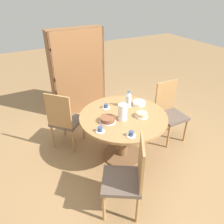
{
  "coord_description": "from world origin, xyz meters",
  "views": [
    {
      "loc": [
        -1.37,
        -2.19,
        2.3
      ],
      "look_at": [
        0.0,
        0.33,
        0.6
      ],
      "focal_mm": 35.0,
      "sensor_mm": 36.0,
      "label": 1
    }
  ],
  "objects_px": {
    "chair_a": "(169,111)",
    "cake_second": "(142,115)",
    "bookshelf": "(78,74)",
    "chair_b": "(64,119)",
    "chair_c": "(128,177)",
    "cake_main": "(108,120)",
    "cup_b": "(131,134)",
    "cup_c": "(106,106)",
    "cup_a": "(100,130)",
    "coffee_pot": "(123,112)",
    "water_bottle": "(128,101)"
  },
  "relations": [
    {
      "from": "chair_a",
      "to": "cake_second",
      "type": "relative_size",
      "value": 5.52
    },
    {
      "from": "bookshelf",
      "to": "chair_a",
      "type": "bearing_deg",
      "value": 121.36
    },
    {
      "from": "chair_b",
      "to": "bookshelf",
      "type": "height_order",
      "value": "bookshelf"
    },
    {
      "from": "chair_c",
      "to": "cake_main",
      "type": "distance_m",
      "value": 0.83
    },
    {
      "from": "chair_c",
      "to": "chair_a",
      "type": "bearing_deg",
      "value": 155.11
    },
    {
      "from": "cup_b",
      "to": "cup_c",
      "type": "xyz_separation_m",
      "value": [
        0.05,
        0.75,
        0.0
      ]
    },
    {
      "from": "cup_a",
      "to": "chair_a",
      "type": "bearing_deg",
      "value": 10.25
    },
    {
      "from": "chair_b",
      "to": "chair_c",
      "type": "xyz_separation_m",
      "value": [
        0.25,
        -1.43,
        0.0
      ]
    },
    {
      "from": "cup_b",
      "to": "coffee_pot",
      "type": "bearing_deg",
      "value": 75.11
    },
    {
      "from": "cup_a",
      "to": "coffee_pot",
      "type": "bearing_deg",
      "value": 15.3
    },
    {
      "from": "cake_main",
      "to": "cup_a",
      "type": "distance_m",
      "value": 0.24
    },
    {
      "from": "cake_main",
      "to": "water_bottle",
      "type": "bearing_deg",
      "value": 24.9
    },
    {
      "from": "chair_c",
      "to": "coffee_pot",
      "type": "xyz_separation_m",
      "value": [
        0.36,
        0.73,
        0.33
      ]
    },
    {
      "from": "chair_a",
      "to": "coffee_pot",
      "type": "xyz_separation_m",
      "value": [
        -0.98,
        -0.14,
        0.33
      ]
    },
    {
      "from": "chair_a",
      "to": "chair_b",
      "type": "height_order",
      "value": "same"
    },
    {
      "from": "cake_second",
      "to": "cup_a",
      "type": "xyz_separation_m",
      "value": [
        -0.65,
        -0.04,
        -0.0
      ]
    },
    {
      "from": "cup_b",
      "to": "chair_c",
      "type": "bearing_deg",
      "value": -125.79
    },
    {
      "from": "chair_b",
      "to": "water_bottle",
      "type": "height_order",
      "value": "chair_b"
    },
    {
      "from": "cup_c",
      "to": "chair_a",
      "type": "bearing_deg",
      "value": -13.19
    },
    {
      "from": "chair_b",
      "to": "cup_a",
      "type": "xyz_separation_m",
      "value": [
        0.22,
        -0.81,
        0.24
      ]
    },
    {
      "from": "cake_second",
      "to": "cup_b",
      "type": "xyz_separation_m",
      "value": [
        -0.36,
        -0.3,
        -0.0
      ]
    },
    {
      "from": "chair_a",
      "to": "cake_main",
      "type": "distance_m",
      "value": 1.2
    },
    {
      "from": "water_bottle",
      "to": "bookshelf",
      "type": "bearing_deg",
      "value": 99.23
    },
    {
      "from": "cake_main",
      "to": "chair_b",
      "type": "bearing_deg",
      "value": 121.92
    },
    {
      "from": "cake_second",
      "to": "cup_a",
      "type": "bearing_deg",
      "value": -176.6
    },
    {
      "from": "chair_a",
      "to": "coffee_pot",
      "type": "relative_size",
      "value": 3.65
    },
    {
      "from": "chair_a",
      "to": "cake_second",
      "type": "bearing_deg",
      "value": -163.05
    },
    {
      "from": "chair_b",
      "to": "cup_c",
      "type": "relative_size",
      "value": 8.56
    },
    {
      "from": "cup_c",
      "to": "coffee_pot",
      "type": "bearing_deg",
      "value": -82.4
    },
    {
      "from": "bookshelf",
      "to": "cup_c",
      "type": "distance_m",
      "value": 1.34
    },
    {
      "from": "cup_a",
      "to": "cup_b",
      "type": "xyz_separation_m",
      "value": [
        0.29,
        -0.26,
        0.0
      ]
    },
    {
      "from": "cup_b",
      "to": "chair_b",
      "type": "bearing_deg",
      "value": 115.45
    },
    {
      "from": "chair_a",
      "to": "water_bottle",
      "type": "distance_m",
      "value": 0.8
    },
    {
      "from": "chair_a",
      "to": "chair_b",
      "type": "distance_m",
      "value": 1.68
    },
    {
      "from": "bookshelf",
      "to": "coffee_pot",
      "type": "relative_size",
      "value": 6.09
    },
    {
      "from": "chair_c",
      "to": "cup_c",
      "type": "xyz_separation_m",
      "value": [
        0.31,
        1.11,
        0.24
      ]
    },
    {
      "from": "cake_second",
      "to": "cup_a",
      "type": "height_order",
      "value": "same"
    },
    {
      "from": "cake_second",
      "to": "coffee_pot",
      "type": "bearing_deg",
      "value": 166.09
    },
    {
      "from": "bookshelf",
      "to": "cake_second",
      "type": "height_order",
      "value": "bookshelf"
    },
    {
      "from": "chair_c",
      "to": "water_bottle",
      "type": "bearing_deg",
      "value": -179.86
    },
    {
      "from": "chair_a",
      "to": "cup_a",
      "type": "relative_size",
      "value": 8.56
    },
    {
      "from": "coffee_pot",
      "to": "chair_c",
      "type": "bearing_deg",
      "value": -116.26
    },
    {
      "from": "chair_a",
      "to": "coffee_pot",
      "type": "height_order",
      "value": "coffee_pot"
    },
    {
      "from": "water_bottle",
      "to": "cup_c",
      "type": "height_order",
      "value": "water_bottle"
    },
    {
      "from": "cup_a",
      "to": "chair_c",
      "type": "bearing_deg",
      "value": -87.79
    },
    {
      "from": "water_bottle",
      "to": "cup_a",
      "type": "distance_m",
      "value": 0.74
    },
    {
      "from": "chair_a",
      "to": "cup_b",
      "type": "distance_m",
      "value": 1.21
    },
    {
      "from": "water_bottle",
      "to": "cup_a",
      "type": "xyz_separation_m",
      "value": [
        -0.64,
        -0.36,
        -0.08
      ]
    },
    {
      "from": "cup_a",
      "to": "cup_c",
      "type": "distance_m",
      "value": 0.59
    },
    {
      "from": "cake_main",
      "to": "cup_c",
      "type": "distance_m",
      "value": 0.36
    }
  ]
}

